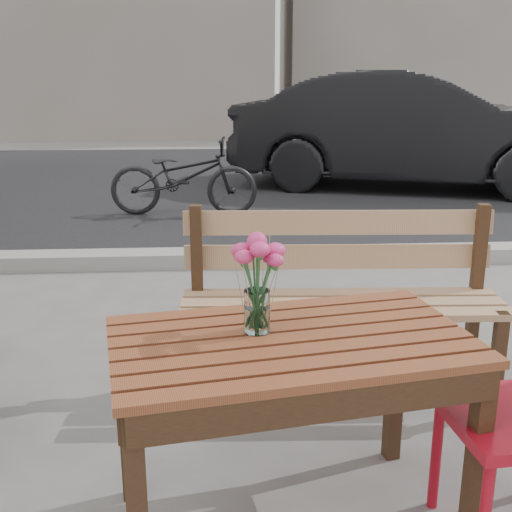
# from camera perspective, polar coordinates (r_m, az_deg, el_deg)

# --- Properties ---
(ground) EXTENTS (80.00, 80.00, 0.00)m
(ground) POSITION_cam_1_polar(r_m,az_deg,el_deg) (2.53, 5.01, -20.83)
(ground) COLOR #605E5B
(ground) RESTS_ON ground
(street) EXTENTS (30.00, 8.12, 0.12)m
(street) POSITION_cam_1_polar(r_m,az_deg,el_deg) (7.22, -0.91, 4.26)
(street) COLOR black
(street) RESTS_ON ground
(main_table) EXTENTS (1.24, 0.86, 0.70)m
(main_table) POSITION_cam_1_polar(r_m,az_deg,el_deg) (2.11, 3.11, -10.07)
(main_table) COLOR brown
(main_table) RESTS_ON ground
(main_bench) EXTENTS (1.52, 0.51, 0.93)m
(main_bench) POSITION_cam_1_polar(r_m,az_deg,el_deg) (3.07, 7.50, -2.08)
(main_bench) COLOR #A47E55
(main_bench) RESTS_ON ground
(main_vase) EXTENTS (0.18, 0.18, 0.33)m
(main_vase) POSITION_cam_1_polar(r_m,az_deg,el_deg) (2.03, 0.09, -1.33)
(main_vase) COLOR white
(main_vase) RESTS_ON main_table
(parked_car) EXTENTS (4.91, 2.92, 1.53)m
(parked_car) POSITION_cam_1_polar(r_m,az_deg,el_deg) (8.84, 13.68, 10.81)
(parked_car) COLOR black
(parked_car) RESTS_ON ground
(bicycle) EXTENTS (1.63, 0.69, 0.84)m
(bicycle) POSITION_cam_1_polar(r_m,az_deg,el_deg) (7.01, -6.48, 7.02)
(bicycle) COLOR black
(bicycle) RESTS_ON ground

